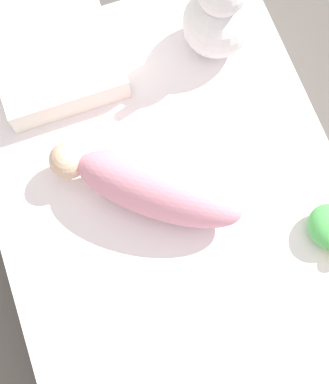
% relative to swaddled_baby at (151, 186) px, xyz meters
% --- Properties ---
extents(ground_plane, '(12.00, 12.00, 0.00)m').
position_rel_swaddled_baby_xyz_m(ground_plane, '(0.02, 0.05, -0.25)').
color(ground_plane, '#514C47').
extents(bed_mattress, '(1.28, 0.96, 0.16)m').
position_rel_swaddled_baby_xyz_m(bed_mattress, '(0.02, 0.05, -0.17)').
color(bed_mattress, white).
rests_on(bed_mattress, ground_plane).
extents(swaddled_baby, '(0.41, 0.48, 0.18)m').
position_rel_swaddled_baby_xyz_m(swaddled_baby, '(0.00, 0.00, 0.00)').
color(swaddled_baby, pink).
rests_on(swaddled_baby, bed_mattress).
extents(pillow, '(0.39, 0.35, 0.09)m').
position_rel_swaddled_baby_xyz_m(pillow, '(-0.49, -0.13, -0.04)').
color(pillow, white).
rests_on(pillow, bed_mattress).
extents(bunny_plush, '(0.20, 0.20, 0.36)m').
position_rel_swaddled_baby_xyz_m(bunny_plush, '(-0.39, 0.33, 0.05)').
color(bunny_plush, white).
rests_on(bunny_plush, bed_mattress).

